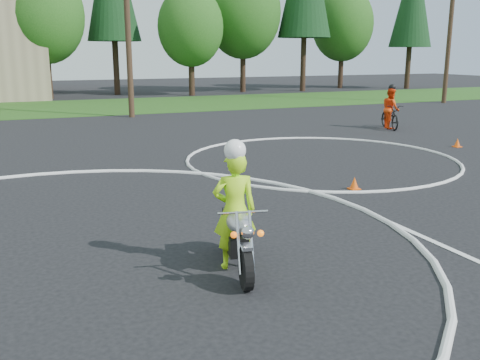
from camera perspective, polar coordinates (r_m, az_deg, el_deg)
name	(u,v)px	position (r m, az deg, el deg)	size (l,w,h in m)	color
ground	(73,343)	(6.45, -17.37, -16.29)	(120.00, 120.00, 0.00)	black
grass_strip	(22,109)	(32.78, -22.26, 6.98)	(120.00, 10.00, 0.02)	#1E4714
course_markings	(163,214)	(10.76, -8.23, -3.59)	(19.05, 19.05, 0.12)	silver
primary_motorcycle	(238,238)	(7.82, -0.23, -6.16)	(0.82, 1.97, 1.05)	black
rider_primary_grp	(235,207)	(7.81, -0.58, -2.89)	(0.72, 0.55, 1.94)	#B7FF1A
rider_second_grp	(390,113)	(23.51, 15.75, 6.90)	(1.26, 2.05, 1.86)	black
traffic_cones	(429,197)	(12.06, 19.55, -1.75)	(14.63, 11.52, 0.30)	#FD580D
treeline	(218,6)	(43.13, -2.31, 18.07)	(38.20, 8.10, 14.52)	#382619
utility_poles	(127,8)	(27.24, -11.97, 17.51)	(41.60, 1.12, 10.00)	#473321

